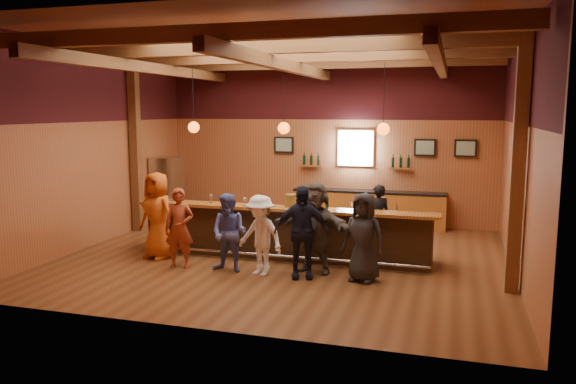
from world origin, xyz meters
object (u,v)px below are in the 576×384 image
Objects in this scene: bar_counter at (287,232)px; customer_orange at (157,215)px; customer_white at (260,235)px; bottle_a at (307,201)px; stainless_fridge at (167,190)px; customer_brown at (315,227)px; bartender at (378,218)px; customer_navy at (301,232)px; customer_redvest at (179,228)px; customer_denim at (229,233)px; customer_dark at (364,237)px; ice_bucket at (291,201)px; back_bar_cabinet at (368,208)px.

customer_orange is at bearing -160.63° from bar_counter.
customer_white is 1.44m from bottle_a.
customer_white is at bearing -43.85° from stainless_fridge.
customer_brown is at bearing -34.52° from stainless_fridge.
bartender is (5.89, -1.42, -0.16)m from stainless_fridge.
customer_navy is 2.65m from bartender.
customer_denim is at bearing -9.69° from customer_redvest.
customer_dark is (1.81, -1.26, 0.28)m from bar_counter.
bartender is (1.08, 2.41, -0.12)m from customer_navy.
customer_denim is (-0.72, -1.39, 0.23)m from bar_counter.
customer_redvest is at bearing -58.58° from stainless_fridge.
customer_orange reaches higher than stainless_fridge.
ice_bucket is at bearing 21.08° from customer_redvest.
ice_bucket is (-0.69, 0.72, 0.37)m from customer_brown.
customer_orange is at bearing 6.11° from bartender.
back_bar_cabinet is (1.18, 3.57, -0.05)m from bar_counter.
bartender is (1.85, 2.46, -0.02)m from customer_white.
ice_bucket is (0.24, 1.19, 0.48)m from customer_white.
customer_dark is (0.63, -4.83, 0.33)m from back_bar_cabinet.
bar_counter is 3.91× the size of customer_dark.
customer_brown reaches higher than customer_navy.
customer_navy reaches higher than bottle_a.
bartender is 5.83× the size of ice_bucket.
back_bar_cabinet is 2.66× the size of customer_denim.
stainless_fridge is 5.59m from customer_white.
customer_white is at bearing -115.43° from bottle_a.
customer_white is 0.94× the size of customer_dark.
customer_redvest reaches higher than bottle_a.
back_bar_cabinet is 2.72× the size of bartender.
customer_redvest is at bearing -120.79° from back_bar_cabinet.
stainless_fridge is 7.13× the size of ice_bucket.
customer_redvest is at bearing 16.39° from bartender.
bottle_a is (4.61, -2.65, 0.33)m from stainless_fridge.
bartender is at bearing 73.64° from customer_white.
bar_counter is 4.18× the size of customer_denim.
ice_bucket is (-0.54, 1.14, 0.38)m from customer_navy.
customer_denim is at bearing 164.51° from customer_navy.
bartender is 2.12m from ice_bucket.
bottle_a is (3.03, 0.69, 0.33)m from customer_orange.
customer_brown reaches higher than customer_denim.
customer_dark is at bearing 25.71° from customer_white.
customer_orange reaches higher than customer_dark.
customer_brown is 2.20m from bartender.
stainless_fridge is at bearing 156.81° from customer_white.
bar_counter is at bearing 12.31° from bartender.
customer_redvest is (-1.77, -1.39, 0.26)m from bar_counter.
customer_brown is at bearing -46.35° from ice_bucket.
bottle_a is (1.22, 1.18, 0.48)m from customer_denim.
stainless_fridge is (-4.12, 2.45, 0.38)m from bar_counter.
customer_white is at bearing 6.43° from customer_orange.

